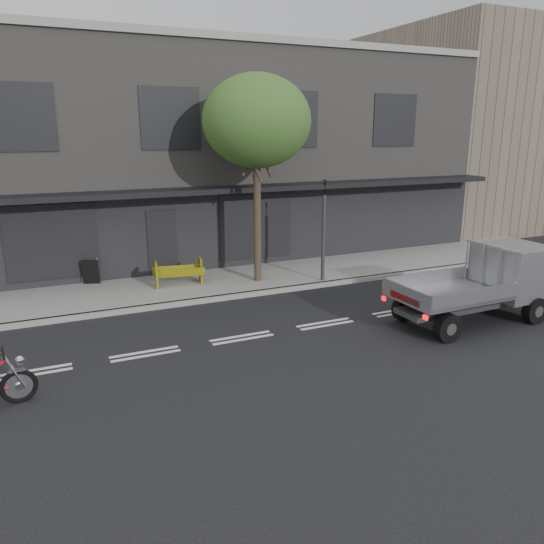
{
  "coord_description": "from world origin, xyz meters",
  "views": [
    {
      "loc": [
        -4.39,
        -11.59,
        5.03
      ],
      "look_at": [
        1.06,
        0.5,
        1.47
      ],
      "focal_mm": 35.0,
      "sensor_mm": 36.0,
      "label": 1
    }
  ],
  "objects": [
    {
      "name": "street_tree",
      "position": [
        2.2,
        4.2,
        5.28
      ],
      "size": [
        3.4,
        3.4,
        6.74
      ],
      "color": "#382B21",
      "rests_on": "ground"
    },
    {
      "name": "kerb",
      "position": [
        0.0,
        3.1,
        0.07
      ],
      "size": [
        32.0,
        0.2,
        0.15
      ],
      "primitive_type": "cube",
      "color": "gray",
      "rests_on": "ground"
    },
    {
      "name": "building_neighbour",
      "position": [
        20.0,
        11.3,
        5.0
      ],
      "size": [
        14.0,
        10.0,
        10.0
      ],
      "primitive_type": "cube",
      "color": "brown",
      "rests_on": "ground"
    },
    {
      "name": "building_main",
      "position": [
        0.0,
        11.3,
        4.0
      ],
      "size": [
        26.0,
        10.0,
        8.0
      ],
      "primitive_type": "cube",
      "color": "slate",
      "rests_on": "ground"
    },
    {
      "name": "flatbed_ute",
      "position": [
        7.07,
        -1.44,
        1.19
      ],
      "size": [
        4.54,
        1.94,
        2.09
      ],
      "rotation": [
        0.0,
        0.0,
        0.02
      ],
      "color": "black",
      "rests_on": "ground"
    },
    {
      "name": "sandwich_board",
      "position": [
        -2.94,
        6.0,
        0.57
      ],
      "size": [
        0.61,
        0.5,
        0.84
      ],
      "primitive_type": null,
      "rotation": [
        0.0,
        0.0,
        -0.31
      ],
      "color": "black",
      "rests_on": "sidewalk"
    },
    {
      "name": "traffic_light_pole",
      "position": [
        4.2,
        3.35,
        1.65
      ],
      "size": [
        0.12,
        0.12,
        3.5
      ],
      "color": "#2D2D30",
      "rests_on": "ground"
    },
    {
      "name": "sidewalk",
      "position": [
        0.0,
        4.7,
        0.07
      ],
      "size": [
        32.0,
        3.2,
        0.15
      ],
      "primitive_type": "cube",
      "color": "gray",
      "rests_on": "ground"
    },
    {
      "name": "construction_barrier",
      "position": [
        -0.34,
        4.52,
        0.59
      ],
      "size": [
        1.63,
        0.86,
        0.87
      ],
      "primitive_type": null,
      "rotation": [
        0.0,
        0.0,
        -0.16
      ],
      "color": "yellow",
      "rests_on": "sidewalk"
    },
    {
      "name": "ground",
      "position": [
        0.0,
        0.0,
        0.0
      ],
      "size": [
        80.0,
        80.0,
        0.0
      ],
      "primitive_type": "plane",
      "color": "black",
      "rests_on": "ground"
    }
  ]
}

